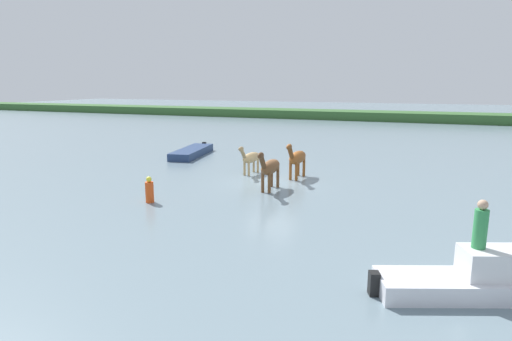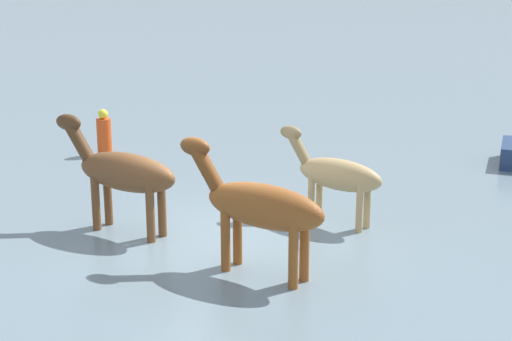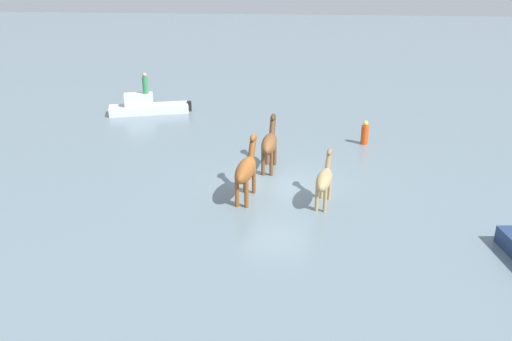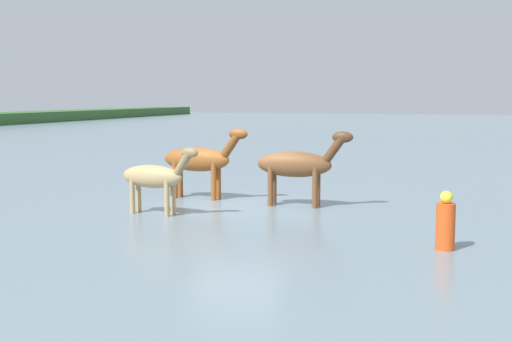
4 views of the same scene
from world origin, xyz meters
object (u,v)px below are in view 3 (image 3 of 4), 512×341
object	(u,v)px
boat_dinghy_port	(147,108)
person_spotter_bow	(145,84)
buoy_channel_marker	(365,134)
horse_pinto_flank	(270,143)
horse_rear_stallion	(324,179)
horse_dark_mare	(246,169)

from	to	relation	value
boat_dinghy_port	person_spotter_bow	world-z (taller)	person_spotter_bow
boat_dinghy_port	person_spotter_bow	distance (m)	1.42
buoy_channel_marker	boat_dinghy_port	bearing A→B (deg)	-18.29
horse_pinto_flank	horse_rear_stallion	xyz separation A→B (m)	(-2.26, 3.09, -0.18)
boat_dinghy_port	buoy_channel_marker	distance (m)	12.89
horse_pinto_flank	boat_dinghy_port	size ratio (longest dim) A/B	0.55
boat_dinghy_port	horse_pinto_flank	bearing A→B (deg)	114.71
horse_rear_stallion	boat_dinghy_port	world-z (taller)	horse_rear_stallion
horse_pinto_flank	horse_rear_stallion	world-z (taller)	horse_pinto_flank
horse_dark_mare	horse_rear_stallion	bearing A→B (deg)	-87.97
horse_dark_mare	horse_pinto_flank	size ratio (longest dim) A/B	1.01
person_spotter_bow	buoy_channel_marker	xyz separation A→B (m)	(-12.22, 3.96, -1.22)
horse_pinto_flank	horse_dark_mare	bearing A→B (deg)	171.58
buoy_channel_marker	horse_dark_mare	bearing A→B (deg)	56.64
horse_pinto_flank	person_spotter_bow	size ratio (longest dim) A/B	2.18
horse_pinto_flank	buoy_channel_marker	xyz separation A→B (m)	(-4.09, -3.92, -0.61)
horse_dark_mare	person_spotter_bow	size ratio (longest dim) A/B	2.21
horse_dark_mare	person_spotter_bow	xyz separation A→B (m)	(7.66, -10.89, 0.61)
horse_dark_mare	buoy_channel_marker	distance (m)	8.32
person_spotter_bow	horse_pinto_flank	bearing A→B (deg)	135.86
horse_pinto_flank	boat_dinghy_port	world-z (taller)	horse_pinto_flank
horse_dark_mare	person_spotter_bow	distance (m)	13.33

